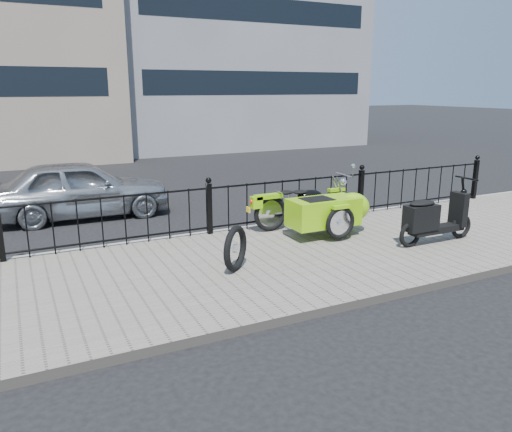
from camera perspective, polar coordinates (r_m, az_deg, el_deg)
name	(u,v)px	position (r m, az deg, el deg)	size (l,w,h in m)	color
ground	(238,260)	(8.34, -2.05, -5.07)	(120.00, 120.00, 0.00)	black
sidewalk	(251,266)	(7.89, -0.55, -5.75)	(30.00, 3.80, 0.12)	slate
curb	(207,235)	(9.59, -5.59, -2.14)	(30.00, 0.10, 0.12)	gray
iron_fence	(209,210)	(9.33, -5.37, 0.74)	(14.11, 0.11, 1.08)	black
motorcycle_sidecar	(327,209)	(9.40, 8.14, 0.81)	(2.28, 1.48, 0.98)	black
scooter	(432,219)	(9.24, 19.52, -0.35)	(1.67, 0.49, 1.13)	black
spare_tire	(235,248)	(7.44, -2.37, -3.71)	(0.70, 0.70, 0.10)	black
sedan_car	(80,189)	(11.59, -19.43, 2.96)	(1.52, 3.79, 1.29)	#A7AAAE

